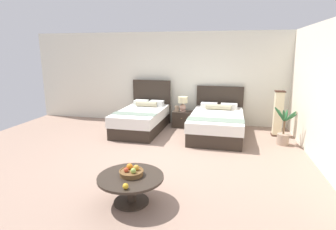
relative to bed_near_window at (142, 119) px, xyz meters
name	(u,v)px	position (x,y,z in m)	size (l,w,h in m)	color
ground_plane	(164,156)	(1.02, -1.74, -0.35)	(9.69, 9.42, 0.02)	gray
wall_back	(185,78)	(1.02, 1.17, 1.02)	(9.69, 0.12, 2.72)	silver
wall_side_right	(324,94)	(4.07, -1.34, 1.02)	(0.12, 5.02, 2.72)	silver
bed_near_window	(142,119)	(0.00, 0.00, 0.00)	(1.20, 2.09, 1.31)	#2F261E
bed_near_corner	(217,123)	(2.05, 0.00, -0.02)	(1.39, 2.26, 1.17)	#2F261E
nightstand	(183,119)	(1.04, 0.61, -0.11)	(0.56, 0.42, 0.46)	#2F261E
table_lamp	(183,103)	(1.04, 0.63, 0.38)	(0.27, 0.27, 0.43)	tan
vase	(177,109)	(0.87, 0.57, 0.21)	(0.11, 0.11, 0.16)	#90775E
coffee_table	(131,183)	(0.97, -3.61, -0.03)	(0.95, 0.95, 0.41)	#2F261E
fruit_bowl	(131,172)	(0.97, -3.57, 0.13)	(0.35, 0.35, 0.15)	brown
loose_apple	(126,186)	(1.03, -3.97, 0.11)	(0.08, 0.08, 0.08)	gold
floor_lamp_corner	(278,114)	(3.59, 0.29, 0.25)	(0.25, 0.25, 1.18)	#351D13
potted_palm	(283,132)	(3.61, -0.44, -0.04)	(0.53, 0.53, 0.91)	tan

